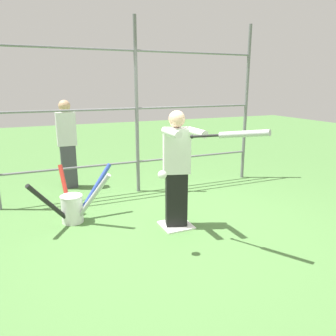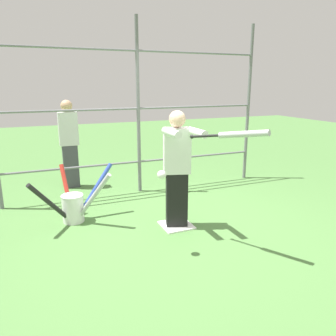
{
  "view_description": "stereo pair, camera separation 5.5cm",
  "coord_description": "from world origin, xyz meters",
  "views": [
    {
      "loc": [
        1.72,
        3.69,
        1.86
      ],
      "look_at": [
        0.23,
        0.25,
        0.89
      ],
      "focal_mm": 35.0,
      "sensor_mm": 36.0,
      "label": 1
    },
    {
      "loc": [
        1.67,
        3.72,
        1.86
      ],
      "look_at": [
        0.23,
        0.25,
        0.89
      ],
      "focal_mm": 35.0,
      "sensor_mm": 36.0,
      "label": 2
    }
  ],
  "objects": [
    {
      "name": "ground_plane",
      "position": [
        0.0,
        0.0,
        0.0
      ],
      "size": [
        24.0,
        24.0,
        0.0
      ],
      "primitive_type": "plane",
      "color": "#4C7A3D"
    },
    {
      "name": "home_plate",
      "position": [
        0.0,
        0.0,
        0.01
      ],
      "size": [
        0.4,
        0.4,
        0.02
      ],
      "color": "white",
      "rests_on": "ground"
    },
    {
      "name": "fence_backstop",
      "position": [
        0.0,
        -1.6,
        1.45
      ],
      "size": [
        4.49,
        0.06,
        2.91
      ],
      "color": "slate",
      "rests_on": "ground"
    },
    {
      "name": "batter",
      "position": [
        0.0,
        0.02,
        0.83
      ],
      "size": [
        0.38,
        0.6,
        1.54
      ],
      "color": "black",
      "rests_on": "ground"
    },
    {
      "name": "baseball_bat_swinging",
      "position": [
        -0.26,
        0.9,
        1.35
      ],
      "size": [
        0.48,
        0.84,
        0.19
      ],
      "color": "black"
    },
    {
      "name": "softball_in_flight",
      "position": [
        0.45,
        0.62,
        0.92
      ],
      "size": [
        0.1,
        0.1,
        0.1
      ],
      "color": "white"
    },
    {
      "name": "bat_bucket",
      "position": [
        1.24,
        -0.68,
        0.25
      ],
      "size": [
        1.18,
        0.84,
        0.76
      ],
      "color": "white",
      "rests_on": "ground"
    },
    {
      "name": "bystander_behind_fence",
      "position": [
        1.08,
        -2.31,
        0.82
      ],
      "size": [
        0.33,
        0.2,
        1.58
      ],
      "color": "#3F3F47",
      "rests_on": "ground"
    }
  ]
}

